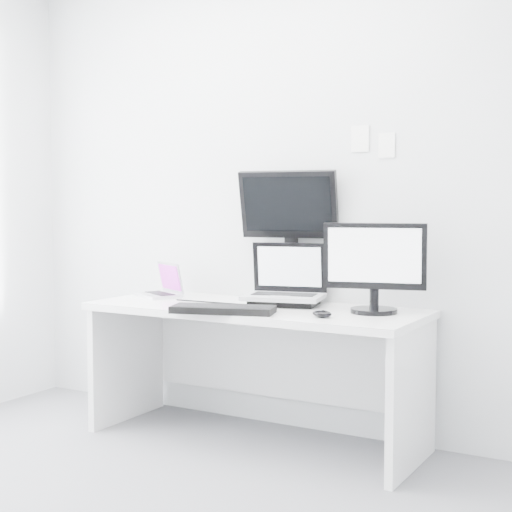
{
  "coord_description": "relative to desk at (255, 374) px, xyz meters",
  "views": [
    {
      "loc": [
        2.0,
        -2.21,
        1.28
      ],
      "look_at": [
        0.02,
        1.23,
        1.0
      ],
      "focal_mm": 53.22,
      "sensor_mm": 36.0,
      "label": 1
    }
  ],
  "objects": [
    {
      "name": "back_wall",
      "position": [
        0.0,
        0.35,
        0.99
      ],
      "size": [
        3.6,
        0.0,
        3.6
      ],
      "primitive_type": "plane",
      "rotation": [
        1.57,
        0.0,
        0.0
      ],
      "color": "silver",
      "rests_on": "ground"
    },
    {
      "name": "desk",
      "position": [
        0.0,
        0.0,
        0.0
      ],
      "size": [
        1.8,
        0.7,
        0.73
      ],
      "primitive_type": "cube",
      "color": "white",
      "rests_on": "ground"
    },
    {
      "name": "macbook",
      "position": [
        -0.7,
        0.08,
        0.47
      ],
      "size": [
        0.34,
        0.32,
        0.21
      ],
      "primitive_type": "cube",
      "rotation": [
        0.0,
        0.0,
        -0.49
      ],
      "color": "silver",
      "rests_on": "desk"
    },
    {
      "name": "speaker",
      "position": [
        -0.1,
        0.28,
        0.44
      ],
      "size": [
        0.08,
        0.08,
        0.15
      ],
      "primitive_type": "cube",
      "rotation": [
        0.0,
        0.0,
        0.07
      ],
      "color": "black",
      "rests_on": "desk"
    },
    {
      "name": "dell_laptop",
      "position": [
        0.12,
        0.11,
        0.54
      ],
      "size": [
        0.48,
        0.41,
        0.34
      ],
      "primitive_type": "cube",
      "rotation": [
        0.0,
        0.0,
        0.24
      ],
      "color": "#A9ACB1",
      "rests_on": "desk"
    },
    {
      "name": "rear_monitor",
      "position": [
        0.06,
        0.29,
        0.74
      ],
      "size": [
        0.58,
        0.29,
        0.75
      ],
      "primitive_type": "cube",
      "rotation": [
        0.0,
        0.0,
        0.18
      ],
      "color": "black",
      "rests_on": "desk"
    },
    {
      "name": "samsung_monitor",
      "position": [
        0.64,
        0.08,
        0.6
      ],
      "size": [
        0.55,
        0.35,
        0.47
      ],
      "primitive_type": "cube",
      "rotation": [
        0.0,
        0.0,
        0.24
      ],
      "color": "black",
      "rests_on": "desk"
    },
    {
      "name": "keyboard",
      "position": [
        -0.02,
        -0.28,
        0.38
      ],
      "size": [
        0.54,
        0.33,
        0.03
      ],
      "primitive_type": "cube",
      "rotation": [
        0.0,
        0.0,
        0.3
      ],
      "color": "black",
      "rests_on": "desk"
    },
    {
      "name": "mouse",
      "position": [
        0.48,
        -0.18,
        0.38
      ],
      "size": [
        0.13,
        0.1,
        0.04
      ],
      "primitive_type": "ellipsoid",
      "rotation": [
        0.0,
        0.0,
        -0.32
      ],
      "color": "black",
      "rests_on": "desk"
    },
    {
      "name": "wall_note_0",
      "position": [
        0.45,
        0.34,
        1.26
      ],
      "size": [
        0.1,
        0.0,
        0.14
      ],
      "primitive_type": "cube",
      "color": "white",
      "rests_on": "back_wall"
    },
    {
      "name": "wall_note_1",
      "position": [
        0.6,
        0.34,
        1.22
      ],
      "size": [
        0.09,
        0.0,
        0.13
      ],
      "primitive_type": "cube",
      "color": "white",
      "rests_on": "back_wall"
    }
  ]
}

